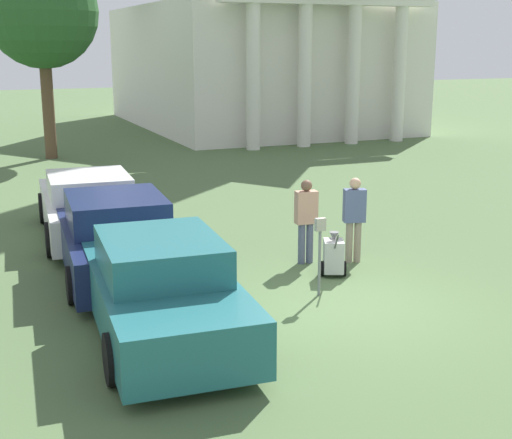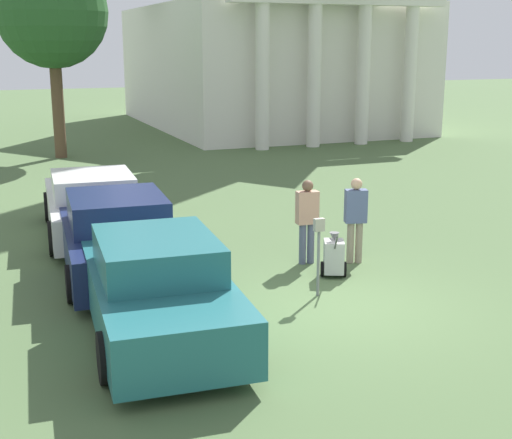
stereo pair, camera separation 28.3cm
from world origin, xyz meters
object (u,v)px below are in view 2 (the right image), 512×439
at_px(parked_car_white, 93,205).
at_px(person_worker, 307,217).
at_px(parking_meter, 319,242).
at_px(parked_car_teal, 156,286).
at_px(parked_car_navy, 117,236).
at_px(person_supervisor, 356,215).
at_px(equipment_cart, 334,256).
at_px(church, 266,16).

height_order(parked_car_white, person_worker, person_worker).
distance_m(parking_meter, person_worker, 1.85).
bearing_deg(parked_car_teal, parked_car_white, 93.82).
xyz_separation_m(parked_car_navy, person_worker, (3.54, -0.88, 0.26)).
relative_size(parked_car_white, person_supervisor, 2.91).
bearing_deg(parking_meter, person_worker, 70.71).
distance_m(parked_car_navy, person_supervisor, 4.60).
distance_m(parked_car_white, person_worker, 5.16).
height_order(parked_car_navy, parked_car_white, parked_car_navy).
bearing_deg(person_worker, parking_meter, 75.19).
height_order(equipment_cart, church, church).
height_order(parking_meter, equipment_cart, parking_meter).
bearing_deg(person_supervisor, parked_car_white, -26.83).
xyz_separation_m(parked_car_teal, parked_car_white, (0.00, 5.96, -0.03)).
bearing_deg(person_worker, parked_car_teal, 36.49).
bearing_deg(person_supervisor, parking_meter, 59.27).
height_order(parked_car_navy, person_worker, person_worker).
bearing_deg(parked_car_navy, parked_car_teal, -86.18).
relative_size(parked_car_teal, parked_car_navy, 1.03).
height_order(parked_car_teal, parked_car_white, parked_car_teal).
relative_size(parked_car_navy, equipment_cart, 5.00).
xyz_separation_m(person_worker, church, (8.35, 22.64, 4.58)).
relative_size(parked_car_teal, church, 0.21).
distance_m(parked_car_white, church, 22.84).
relative_size(parking_meter, person_worker, 0.82).
bearing_deg(person_supervisor, parked_car_navy, 0.64).
bearing_deg(equipment_cart, person_supervisor, 61.82).
xyz_separation_m(parked_car_navy, equipment_cart, (3.66, -1.79, -0.30)).
bearing_deg(parked_car_navy, equipment_cart, -22.28).
xyz_separation_m(parked_car_white, parking_meter, (2.93, -5.49, 0.28)).
distance_m(parked_car_white, person_supervisor, 6.01).
distance_m(equipment_cart, church, 25.47).
distance_m(parked_car_navy, church, 25.26).
bearing_deg(parked_car_teal, church, 68.25).
height_order(parked_car_navy, equipment_cart, parked_car_navy).
distance_m(person_worker, equipment_cart, 1.08).
bearing_deg(person_supervisor, equipment_cart, 53.78).
xyz_separation_m(parking_meter, equipment_cart, (0.73, 0.83, -0.57)).
bearing_deg(parking_meter, equipment_cart, 48.64).
distance_m(parked_car_teal, person_supervisor, 4.84).
bearing_deg(person_worker, equipment_cart, 102.11).
distance_m(person_supervisor, church, 24.55).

